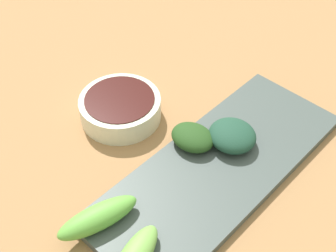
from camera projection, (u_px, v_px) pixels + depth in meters
The scene contains 6 objects.
tabletop at pixel (173, 158), 0.62m from camera, with size 2.10×2.10×0.02m, color #A47449.
sauce_bowl at pixel (123, 105), 0.65m from camera, with size 0.11×0.11×0.04m.
serving_plate at pixel (218, 168), 0.59m from camera, with size 0.14×0.37×0.01m, color #464F4E.
broccoli_stalk_0 at pixel (98, 217), 0.51m from camera, with size 0.03×0.10×0.03m, color #65AB41.
broccoli_leafy_1 at pixel (232, 135), 0.60m from camera, with size 0.06×0.06×0.03m, color #204535.
broccoli_leafy_2 at pixel (193, 137), 0.60m from camera, with size 0.06×0.05×0.02m, color #25481C.
Camera 1 is at (0.27, -0.30, 0.48)m, focal length 49.16 mm.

